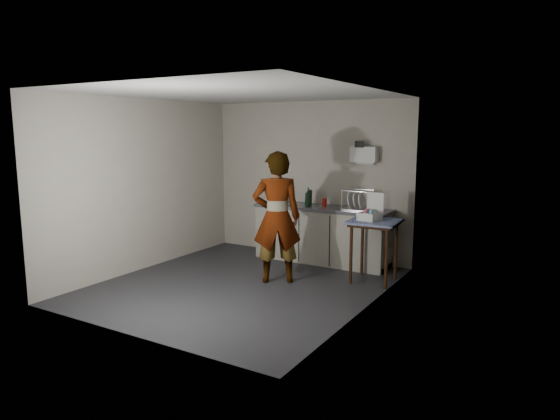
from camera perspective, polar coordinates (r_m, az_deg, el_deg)
The scene contains 15 objects.
ground at distance 7.01m, azimuth -4.37°, elevation -8.55°, with size 4.00×4.00×0.00m, color #26272B.
wall_back at distance 8.43m, azimuth 3.32°, elevation 3.49°, with size 3.60×0.02×2.60m, color #BAB0A2.
wall_right at distance 5.90m, azimuth 9.88°, elevation 0.92°, with size 0.02×4.00×2.60m, color #BAB0A2.
wall_left at distance 7.90m, azimuth -15.20°, elevation 2.80°, with size 0.02×4.00×2.60m, color #BAB0A2.
ceiling at distance 6.70m, azimuth -4.64°, elevation 13.11°, with size 3.60×4.00×0.01m, color silver.
kitchen_counter at distance 8.13m, azimuth 4.83°, elevation -2.97°, with size 2.24×0.62×0.91m.
wall_shelf at distance 7.92m, azimuth 9.58°, elevation 6.26°, with size 0.42×0.18×0.37m.
side_table at distance 7.10m, azimuth 10.75°, elevation -2.07°, with size 0.72×0.72×0.88m.
standing_man at distance 6.95m, azimuth -0.39°, elevation -0.85°, with size 0.67×0.44×1.85m, color #B2A593.
soap_bottle at distance 8.03m, azimuth 3.25°, elevation 1.49°, with size 0.12×0.12×0.30m, color black.
soda_can at distance 8.04m, azimuth 5.10°, elevation 0.88°, with size 0.07×0.07×0.13m, color red.
dark_bottle at distance 8.17m, azimuth 3.43°, elevation 1.44°, with size 0.07×0.07×0.25m, color black.
paper_towel at distance 8.31m, azimuth -0.07°, elevation 1.71°, with size 0.17×0.17×0.30m.
dish_rack at distance 7.78m, azimuth 8.79°, elevation 0.55°, with size 0.45×0.33×0.31m.
bakery_box at distance 7.08m, azimuth 10.28°, elevation -0.46°, with size 0.32×0.33×0.38m.
Camera 1 is at (3.85, -5.46, 2.13)m, focal length 32.00 mm.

